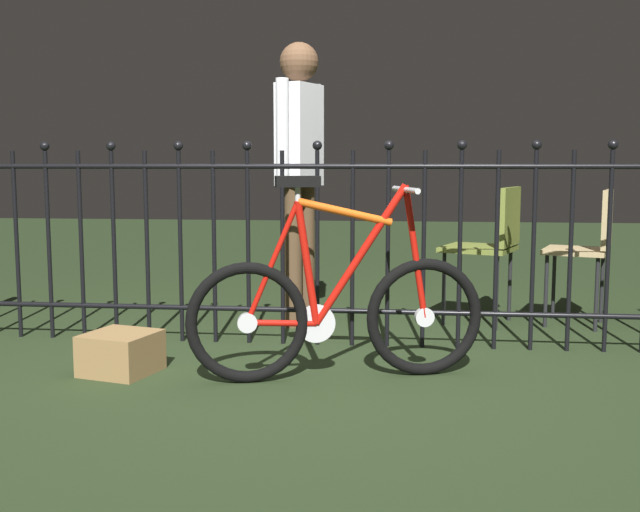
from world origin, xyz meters
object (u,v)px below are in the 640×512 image
object	(u,v)px
chair_olive	(491,240)
display_crate	(121,353)
bicycle	(337,310)
person_visitor	(299,157)
chair_tan	(589,242)

from	to	relation	value
chair_olive	display_crate	distance (m)	2.36
display_crate	chair_olive	bearing A→B (deg)	35.69
bicycle	display_crate	distance (m)	1.06
chair_olive	person_visitor	world-z (taller)	person_visitor
bicycle	display_crate	xyz separation A→B (m)	(-1.04, -0.02, -0.23)
chair_olive	person_visitor	bearing A→B (deg)	-173.11
display_crate	bicycle	bearing A→B (deg)	0.88
bicycle	chair_tan	world-z (taller)	bicycle
chair_tan	person_visitor	bearing A→B (deg)	-175.28
bicycle	person_visitor	distance (m)	1.43
person_visitor	chair_olive	bearing A→B (deg)	6.89
chair_tan	chair_olive	bearing A→B (deg)	-179.64
chair_olive	person_visitor	size ratio (longest dim) A/B	0.50
person_visitor	display_crate	size ratio (longest dim) A/B	5.59
bicycle	display_crate	bearing A→B (deg)	-179.12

